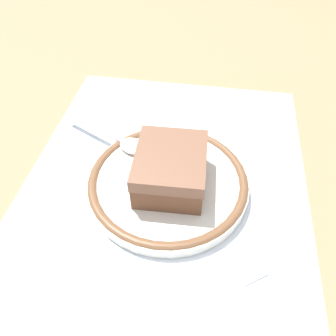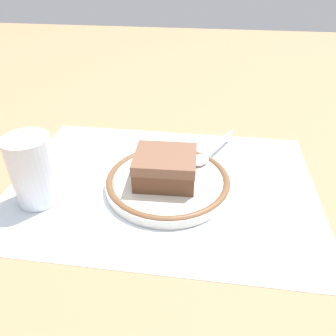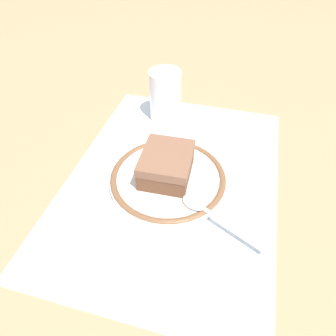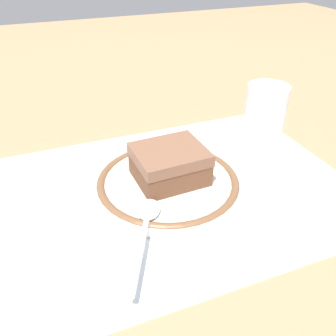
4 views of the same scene
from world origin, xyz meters
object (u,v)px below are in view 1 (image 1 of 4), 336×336
(cake_slice, at_px, (171,169))
(sugar_packet, at_px, (240,270))
(plate, at_px, (168,182))
(spoon, at_px, (119,139))

(cake_slice, xyz_separation_m, sugar_packet, (-0.09, -0.09, -0.03))
(plate, height_order, sugar_packet, plate)
(cake_slice, distance_m, sugar_packet, 0.13)
(plate, relative_size, spoon, 1.44)
(sugar_packet, bearing_deg, cake_slice, 42.18)
(plate, distance_m, spoon, 0.09)
(plate, bearing_deg, spoon, 53.00)
(cake_slice, relative_size, sugar_packet, 1.90)
(spoon, height_order, sugar_packet, spoon)
(cake_slice, bearing_deg, spoon, 52.55)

